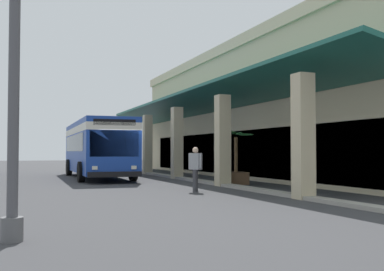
{
  "coord_description": "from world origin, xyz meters",
  "views": [
    {
      "loc": [
        21.92,
        -4.9,
        1.47
      ],
      "look_at": [
        -0.69,
        3.86,
        2.32
      ],
      "focal_mm": 43.62,
      "sensor_mm": 36.0,
      "label": 1
    }
  ],
  "objects_px": {
    "transit_bus": "(97,145)",
    "potted_palm": "(236,172)",
    "lot_light_pole": "(15,2)",
    "pedestrian": "(195,167)"
  },
  "relations": [
    {
      "from": "transit_bus",
      "to": "potted_palm",
      "type": "xyz_separation_m",
      "value": [
        7.76,
        4.9,
        -1.28
      ]
    },
    {
      "from": "transit_bus",
      "to": "lot_light_pole",
      "type": "relative_size",
      "value": 1.52
    },
    {
      "from": "transit_bus",
      "to": "lot_light_pole",
      "type": "height_order",
      "value": "lot_light_pole"
    },
    {
      "from": "transit_bus",
      "to": "potted_palm",
      "type": "distance_m",
      "value": 9.26
    },
    {
      "from": "transit_bus",
      "to": "potted_palm",
      "type": "height_order",
      "value": "transit_bus"
    },
    {
      "from": "transit_bus",
      "to": "potted_palm",
      "type": "relative_size",
      "value": 4.61
    },
    {
      "from": "potted_palm",
      "to": "lot_light_pole",
      "type": "relative_size",
      "value": 0.33
    },
    {
      "from": "transit_bus",
      "to": "pedestrian",
      "type": "bearing_deg",
      "value": 9.78
    },
    {
      "from": "pedestrian",
      "to": "lot_light_pole",
      "type": "height_order",
      "value": "lot_light_pole"
    },
    {
      "from": "transit_bus",
      "to": "lot_light_pole",
      "type": "bearing_deg",
      "value": -13.76
    }
  ]
}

